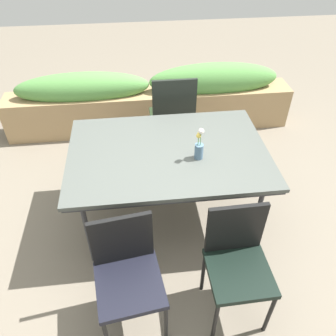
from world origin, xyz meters
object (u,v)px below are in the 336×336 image
Objects in this scene: dining_table at (168,155)px; chair_far_side at (173,115)px; flower_vase at (199,148)px; chair_near_right at (237,258)px; planter_box at (151,100)px; chair_near_left at (127,270)px.

dining_table is 1.56× the size of chair_far_side.
chair_near_right is at bearing -80.17° from flower_vase.
chair_far_side reaches higher than planter_box.
chair_near_left is at bearing -112.52° from dining_table.
chair_near_right reaches higher than dining_table.
chair_near_left is (-0.37, -0.89, -0.22)m from dining_table.
planter_box is at bearing -82.06° from chair_near_right.
dining_table is 5.81× the size of flower_vase.
dining_table is 0.46× the size of planter_box.
chair_near_left is 1.04m from flower_vase.
chair_far_side is 0.30× the size of planter_box.
dining_table is 1.78× the size of chair_near_right.
chair_near_right reaches higher than chair_near_left.
chair_far_side is 3.72× the size of flower_vase.
flower_vase is (0.22, -0.12, 0.14)m from dining_table.
flower_vase reaches higher than planter_box.
chair_near_right is (0.73, -0.00, 0.01)m from chair_near_left.
chair_near_left is at bearing -1.16° from chair_near_right.
planter_box is (-0.39, 2.44, -0.14)m from chair_near_right.
dining_table is at bearing -88.86° from planter_box.
chair_near_right is at bearing -80.92° from planter_box.
dining_table is 0.99m from chair_near_left.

